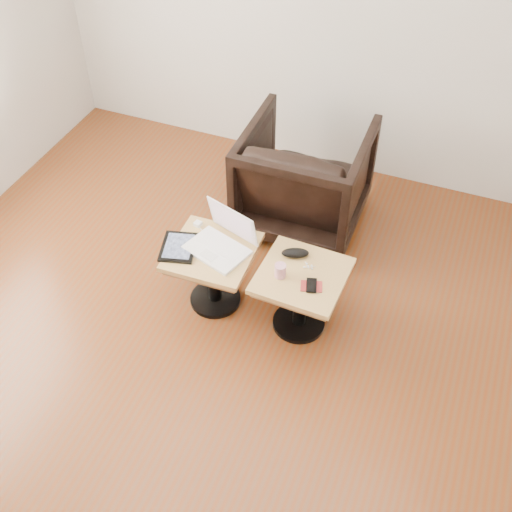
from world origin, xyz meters
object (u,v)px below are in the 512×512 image
at_px(laptop, 222,241).
at_px(striped_cup, 280,271).
at_px(side_table_right, 301,287).
at_px(armchair, 305,177).
at_px(side_table_left, 213,263).

bearing_deg(laptop, striped_cup, 4.80).
height_order(side_table_right, armchair, armchair).
height_order(side_table_left, striped_cup, striped_cup).
bearing_deg(side_table_right, laptop, 178.32).
bearing_deg(striped_cup, armchair, 100.45).
bearing_deg(laptop, side_table_right, 14.28).
xyz_separation_m(laptop, striped_cup, (0.40, -0.09, -0.01)).
relative_size(laptop, striped_cup, 5.07).
distance_m(side_table_left, side_table_right, 0.55).
height_order(laptop, striped_cup, laptop).
distance_m(side_table_left, striped_cup, 0.47).
height_order(striped_cup, armchair, armchair).
xyz_separation_m(striped_cup, armchair, (-0.18, 0.99, -0.11)).
height_order(side_table_right, striped_cup, striped_cup).
distance_m(side_table_right, armchair, 0.97).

